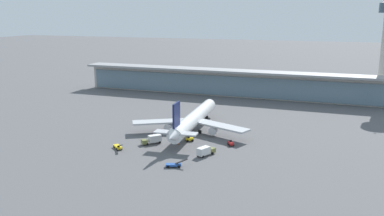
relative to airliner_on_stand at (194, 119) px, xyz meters
The scene contains 11 objects.
ground_plane 6.76m from the airliner_on_stand, 152.89° to the right, with size 1200.00×1200.00×0.00m, color #515154.
airliner_on_stand is the anchor object (origin of this frame).
service_truck_near_nose_red 22.60m from the airliner_on_stand, 32.98° to the right, with size 2.94×3.33×2.05m.
service_truck_under_wing_yellow 34.42m from the airliner_on_stand, 120.82° to the right, with size 6.03×5.47×2.70m.
service_truck_mid_apron_blue 39.73m from the airliner_on_stand, 78.74° to the right, with size 6.81×3.81×2.70m.
service_truck_by_tail_yellow 13.52m from the airliner_on_stand, 76.82° to the right, with size 3.33×2.98×2.05m.
service_truck_on_taxiway_olive 21.80m from the airliner_on_stand, 113.68° to the right, with size 6.62×6.94×3.10m.
service_truck_at_far_stand_olive 29.01m from the airliner_on_stand, 62.32° to the right, with size 5.07×7.60×3.10m.
terminal_building 76.99m from the airliner_on_stand, 92.87° to the left, with size 183.60×12.80×15.20m.
safety_cone_alpha 22.41m from the airliner_on_stand, 58.64° to the right, with size 0.62×0.62×0.70m.
safety_cone_bravo 17.91m from the airliner_on_stand, 88.00° to the right, with size 0.62×0.62×0.70m.
Camera 1 is at (57.87, -146.87, 46.12)m, focal length 38.45 mm.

